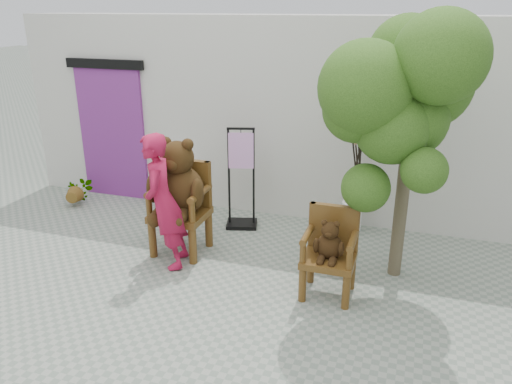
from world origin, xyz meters
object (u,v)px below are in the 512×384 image
stool_bucket (354,190)px  person (164,202)px  chair_big (179,190)px  cafe_table (171,182)px  display_stand (241,190)px  tree (403,92)px  chair_small (330,247)px

stool_bucket → person: bearing=-140.2°
stool_bucket → chair_big: bearing=-147.3°
chair_big → stool_bucket: (2.10, 1.35, -0.24)m
cafe_table → display_stand: (1.33, -0.34, 0.14)m
chair_big → person: size_ratio=0.92×
chair_big → tree: bearing=2.2°
chair_small → cafe_table: 3.40m
display_stand → stool_bucket: bearing=-3.7°
cafe_table → tree: size_ratio=0.23×
stool_bucket → tree: 2.13m
chair_big → chair_small: chair_big is taller
person → tree: bearing=85.4°
chair_small → display_stand: 2.13m
chair_big → cafe_table: bearing=121.6°
person → stool_bucket: (2.10, 1.75, -0.22)m
chair_small → display_stand: (-1.57, 1.43, -0.00)m
chair_small → stool_bucket: (0.03, 1.77, 0.06)m
cafe_table → stool_bucket: 2.94m
chair_big → stool_bucket: size_ratio=1.08×
chair_small → tree: tree is taller
chair_big → chair_small: size_ratio=1.55×
chair_big → display_stand: bearing=63.7°
chair_small → stool_bucket: stool_bucket is taller
person → tree: 3.07m
cafe_table → tree: tree is taller
chair_big → tree: size_ratio=0.50×
person → cafe_table: (-0.82, 1.75, -0.42)m
person → display_stand: bearing=145.1°
chair_small → person: person is taller
cafe_table → stool_bucket: bearing=-0.0°
display_stand → chair_small: bearing=-58.1°
chair_small → cafe_table: (-2.90, 1.77, -0.15)m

